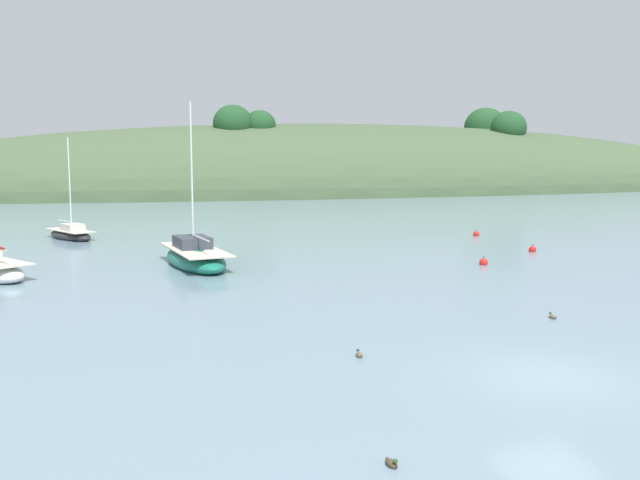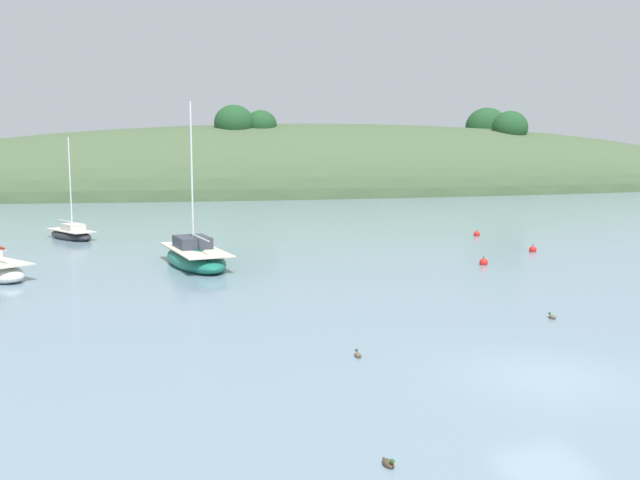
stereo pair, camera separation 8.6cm
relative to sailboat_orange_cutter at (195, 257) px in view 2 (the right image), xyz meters
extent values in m
plane|color=slate|center=(6.47, -20.90, -0.43)|extent=(400.00, 400.00, 0.00)
ellipsoid|color=#425638|center=(31.47, 65.22, -0.43)|extent=(150.00, 36.00, 20.51)
ellipsoid|color=#1E4723|center=(12.85, 59.98, 9.51)|extent=(5.48, 4.98, 4.98)
ellipsoid|color=#1E4723|center=(57.02, 68.24, 9.72)|extent=(7.16, 6.51, 6.51)
ellipsoid|color=#1E4723|center=(56.05, 59.64, 9.35)|extent=(5.67, 5.15, 5.15)
ellipsoid|color=#1E4723|center=(16.65, 60.04, 9.32)|extent=(4.44, 4.03, 4.03)
ellipsoid|color=#196B56|center=(0.01, -0.05, -0.11)|extent=(3.38, 7.56, 1.17)
cube|color=beige|center=(0.01, -0.05, 0.42)|extent=(3.11, 6.96, 0.06)
cube|color=#333842|center=(-0.07, 0.53, 0.72)|extent=(1.89, 2.52, 0.61)
cylinder|color=silver|center=(-0.04, 0.31, 4.18)|extent=(0.09, 0.09, 7.53)
cylinder|color=silver|center=(0.15, -1.21, 1.15)|extent=(0.45, 3.05, 0.07)
ellipsoid|color=#232328|center=(-6.68, 13.97, -0.21)|extent=(3.77, 5.19, 0.79)
cube|color=beige|center=(-6.68, 13.97, 0.15)|extent=(3.47, 4.77, 0.06)
cube|color=beige|center=(-6.50, 13.61, 0.38)|extent=(1.70, 1.92, 0.48)
cylinder|color=silver|center=(-6.57, 13.75, 3.28)|extent=(0.09, 0.09, 6.27)
cylinder|color=silver|center=(-7.05, 14.67, 0.74)|extent=(1.02, 1.89, 0.07)
sphere|color=red|center=(20.55, 7.28, -0.31)|extent=(0.44, 0.44, 0.44)
cylinder|color=black|center=(20.55, 7.28, -0.04)|extent=(0.04, 0.04, 0.10)
sphere|color=red|center=(19.66, -0.75, -0.31)|extent=(0.44, 0.44, 0.44)
cylinder|color=black|center=(19.66, -0.75, -0.04)|extent=(0.04, 0.04, 0.10)
sphere|color=red|center=(14.38, -4.18, -0.31)|extent=(0.44, 0.44, 0.44)
cylinder|color=black|center=(14.38, -4.18, -0.04)|extent=(0.04, 0.04, 0.10)
ellipsoid|color=brown|center=(2.42, -17.71, -0.39)|extent=(0.20, 0.35, 0.16)
sphere|color=#1E4723|center=(2.43, -17.57, -0.28)|extent=(0.09, 0.09, 0.09)
cone|color=gold|center=(2.44, -17.50, -0.28)|extent=(0.04, 0.05, 0.04)
cone|color=brown|center=(2.41, -17.86, -0.35)|extent=(0.08, 0.08, 0.08)
ellipsoid|color=#473828|center=(0.55, -24.40, -0.39)|extent=(0.21, 0.36, 0.16)
sphere|color=#1E4723|center=(0.57, -24.54, -0.28)|extent=(0.09, 0.09, 0.09)
cone|color=gold|center=(0.57, -24.61, -0.28)|extent=(0.04, 0.05, 0.04)
cone|color=#473828|center=(0.54, -24.25, -0.35)|extent=(0.08, 0.08, 0.08)
ellipsoid|color=brown|center=(10.53, -15.39, -0.39)|extent=(0.18, 0.34, 0.16)
sphere|color=#1E4723|center=(10.53, -15.24, -0.28)|extent=(0.09, 0.09, 0.09)
cone|color=gold|center=(10.53, -15.18, -0.28)|extent=(0.04, 0.05, 0.04)
cone|color=brown|center=(10.53, -15.54, -0.35)|extent=(0.07, 0.08, 0.08)
camera|label=1|loc=(-4.32, -35.64, 5.31)|focal=38.87mm
camera|label=2|loc=(-4.24, -35.66, 5.31)|focal=38.87mm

